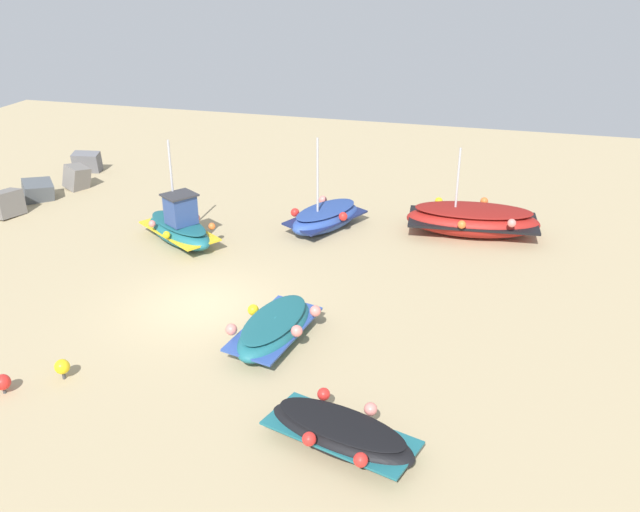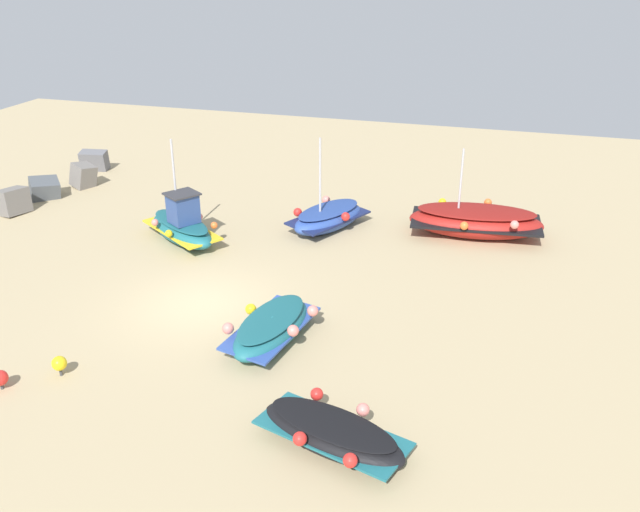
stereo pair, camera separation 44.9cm
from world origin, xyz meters
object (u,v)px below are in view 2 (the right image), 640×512
at_px(fishing_boat_3, 328,217).
at_px(mooring_buoy_0, 59,364).
at_px(mooring_buoy_1, 0,378).
at_px(fishing_boat_2, 272,327).
at_px(fishing_boat_0, 332,433).
at_px(fishing_boat_1, 476,221).
at_px(fishing_boat_4, 182,226).

xyz_separation_m(fishing_boat_3, mooring_buoy_0, (-11.39, 3.74, -0.13)).
xyz_separation_m(fishing_boat_3, mooring_buoy_1, (-12.30, 4.77, -0.17)).
xyz_separation_m(fishing_boat_2, mooring_buoy_0, (-3.09, 4.52, -0.07)).
bearing_deg(mooring_buoy_0, fishing_boat_0, -94.81).
bearing_deg(fishing_boat_2, fishing_boat_3, -166.14).
distance_m(fishing_boat_0, mooring_buoy_0, 7.32).
distance_m(fishing_boat_0, fishing_boat_1, 13.09).
distance_m(fishing_boat_2, mooring_buoy_0, 5.48).
bearing_deg(fishing_boat_2, fishing_boat_1, 161.74).
xyz_separation_m(fishing_boat_4, mooring_buoy_1, (-9.59, -0.01, -0.29)).
distance_m(mooring_buoy_0, mooring_buoy_1, 1.38).
height_order(fishing_boat_2, mooring_buoy_0, fishing_boat_2).
height_order(fishing_boat_2, mooring_buoy_1, fishing_boat_2).
relative_size(fishing_boat_0, fishing_boat_1, 0.73).
bearing_deg(fishing_boat_0, fishing_boat_3, 122.98).
bearing_deg(mooring_buoy_0, fishing_boat_4, 6.83).
bearing_deg(mooring_buoy_0, fishing_boat_1, -36.66).
height_order(mooring_buoy_0, mooring_buoy_1, mooring_buoy_0).
relative_size(fishing_boat_2, mooring_buoy_0, 6.53).
xyz_separation_m(fishing_boat_4, mooring_buoy_0, (-8.68, -1.04, -0.25)).
bearing_deg(fishing_boat_2, mooring_buoy_0, -47.18).
bearing_deg(mooring_buoy_1, fishing_boat_2, -54.24).
bearing_deg(fishing_boat_1, fishing_boat_2, -121.96).
bearing_deg(mooring_buoy_0, fishing_boat_2, -55.66).
xyz_separation_m(fishing_boat_0, fishing_boat_3, (12.00, 3.55, 0.12)).
height_order(fishing_boat_1, fishing_boat_2, fishing_boat_1).
distance_m(fishing_boat_4, mooring_buoy_1, 9.60).
bearing_deg(fishing_boat_1, fishing_boat_4, -165.53).
xyz_separation_m(fishing_boat_3, fishing_boat_4, (-2.71, 4.78, 0.13)).
distance_m(fishing_boat_0, fishing_boat_4, 12.49).
height_order(fishing_boat_1, fishing_boat_4, fishing_boat_4).
distance_m(fishing_boat_0, fishing_boat_3, 12.52).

